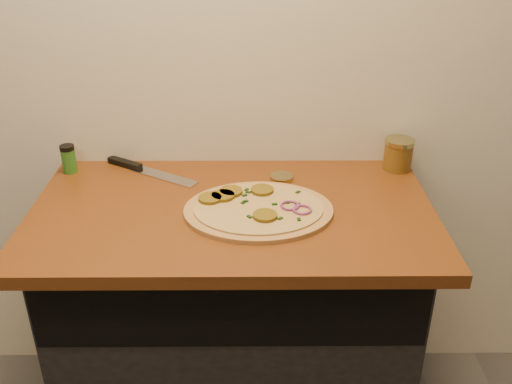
{
  "coord_description": "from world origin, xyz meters",
  "views": [
    {
      "loc": [
        0.06,
        -0.06,
        1.73
      ],
      "look_at": [
        0.07,
        1.42,
        0.95
      ],
      "focal_mm": 40.0,
      "sensor_mm": 36.0,
      "label": 1
    }
  ],
  "objects_px": {
    "salsa_jar": "(398,154)",
    "spice_shaker": "(69,159)",
    "pizza": "(258,209)",
    "chefs_knife": "(143,169)"
  },
  "relations": [
    {
      "from": "salsa_jar",
      "to": "spice_shaker",
      "type": "bearing_deg",
      "value": -179.05
    },
    {
      "from": "pizza",
      "to": "salsa_jar",
      "type": "height_order",
      "value": "salsa_jar"
    },
    {
      "from": "pizza",
      "to": "chefs_knife",
      "type": "distance_m",
      "value": 0.47
    },
    {
      "from": "pizza",
      "to": "chefs_knife",
      "type": "xyz_separation_m",
      "value": [
        -0.38,
        0.28,
        -0.0
      ]
    },
    {
      "from": "chefs_knife",
      "to": "salsa_jar",
      "type": "distance_m",
      "value": 0.86
    },
    {
      "from": "chefs_knife",
      "to": "spice_shaker",
      "type": "bearing_deg",
      "value": -179.08
    },
    {
      "from": "pizza",
      "to": "salsa_jar",
      "type": "relative_size",
      "value": 4.14
    },
    {
      "from": "chefs_knife",
      "to": "salsa_jar",
      "type": "xyz_separation_m",
      "value": [
        0.86,
        0.01,
        0.05
      ]
    },
    {
      "from": "pizza",
      "to": "salsa_jar",
      "type": "distance_m",
      "value": 0.56
    },
    {
      "from": "pizza",
      "to": "chefs_knife",
      "type": "height_order",
      "value": "pizza"
    }
  ]
}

